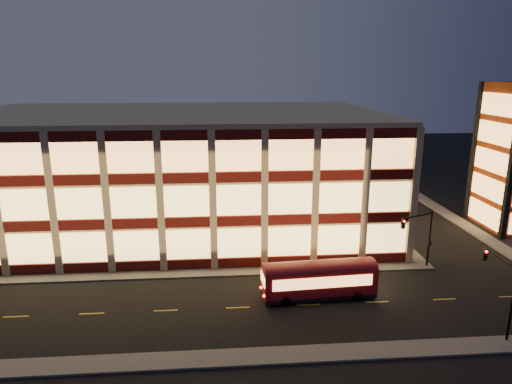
{
  "coord_description": "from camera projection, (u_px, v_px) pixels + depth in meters",
  "views": [
    {
      "loc": [
        2.73,
        -40.51,
        19.24
      ],
      "look_at": [
        6.66,
        8.0,
        6.31
      ],
      "focal_mm": 32.0,
      "sensor_mm": 36.0,
      "label": 1
    }
  ],
  "objects": [
    {
      "name": "sidewalk_office_south",
      "position": [
        163.0,
        274.0,
        44.46
      ],
      "size": [
        54.0,
        2.0,
        0.15
      ],
      "primitive_type": "cube",
      "color": "#514F4C",
      "rests_on": "ground"
    },
    {
      "name": "ground",
      "position": [
        194.0,
        278.0,
        43.75
      ],
      "size": [
        200.0,
        200.0,
        0.0
      ],
      "primitive_type": "plane",
      "color": "black",
      "rests_on": "ground"
    },
    {
      "name": "traffic_signal_near",
      "position": [
        502.0,
        281.0,
        33.9
      ],
      "size": [
        0.32,
        4.45,
        6.0
      ],
      "color": "black",
      "rests_on": "ground"
    },
    {
      "name": "office_building",
      "position": [
        175.0,
        168.0,
        57.96
      ],
      "size": [
        50.45,
        30.45,
        14.5
      ],
      "color": "tan",
      "rests_on": "ground"
    },
    {
      "name": "sidewalk_tower_west",
      "position": [
        448.0,
        215.0,
        62.77
      ],
      "size": [
        2.0,
        30.0,
        0.15
      ],
      "primitive_type": "cube",
      "color": "#514F4C",
      "rests_on": "ground"
    },
    {
      "name": "trolley_bus",
      "position": [
        319.0,
        278.0,
        39.64
      ],
      "size": [
        10.0,
        3.15,
        3.34
      ],
      "rotation": [
        0.0,
        0.0,
        0.07
      ],
      "color": "maroon",
      "rests_on": "ground"
    },
    {
      "name": "traffic_signal_far",
      "position": [
        420.0,
        231.0,
        44.66
      ],
      "size": [
        3.79,
        1.87,
        6.0
      ],
      "color": "black",
      "rests_on": "ground"
    },
    {
      "name": "sidewalk_near",
      "position": [
        184.0,
        360.0,
        31.21
      ],
      "size": [
        100.0,
        2.0,
        0.15
      ],
      "primitive_type": "cube",
      "color": "#514F4C",
      "rests_on": "ground"
    },
    {
      "name": "sidewalk_office_east",
      "position": [
        370.0,
        217.0,
        61.91
      ],
      "size": [
        2.0,
        30.0,
        0.15
      ],
      "primitive_type": "cube",
      "color": "#514F4C",
      "rests_on": "ground"
    }
  ]
}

